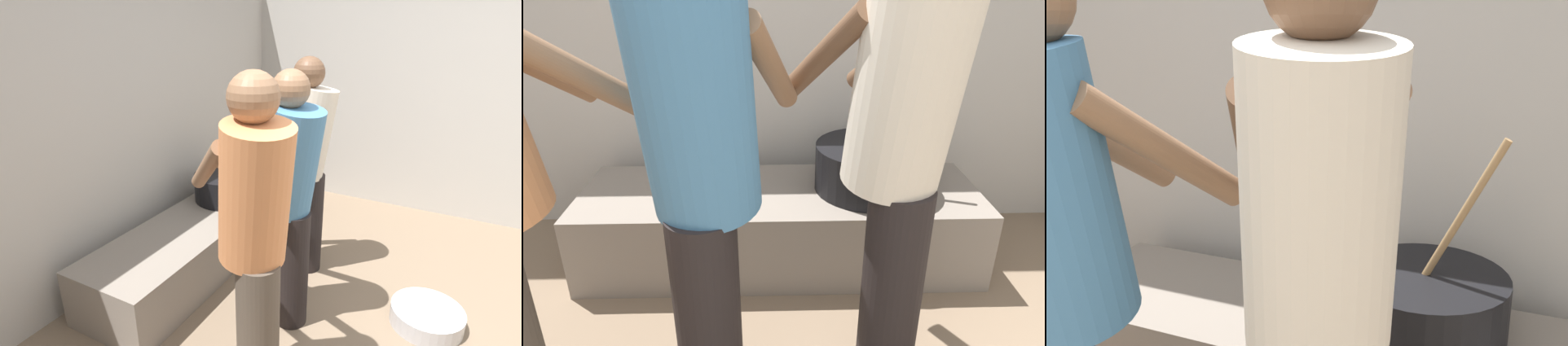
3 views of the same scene
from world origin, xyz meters
The scene contains 8 objects.
block_enclosure_rear centered at (0.00, 2.39, 1.08)m, with size 4.83×0.20×2.15m, color #ADA8A0.
block_enclosure_right centered at (2.31, 0.00, 1.08)m, with size 0.20×4.97×2.15m, color #ADA8A0.
hearth_ledge centered at (0.41, 1.87, 0.19)m, with size 1.87×0.60×0.38m, color slate.
cooking_pot_main centered at (0.84, 1.87, 0.49)m, with size 0.51×0.51×0.67m.
cook_in_blue_shirt centered at (0.19, 1.03, 0.86)m, with size 0.48×0.70×1.52m.
cook_in_cream_shirt centered at (0.75, 1.16, 0.88)m, with size 0.57×0.72×1.54m.
cook_in_orange_shirt centered at (-0.37, 0.94, 0.90)m, with size 0.67×0.71×1.57m.
metal_mixing_bowl centered at (0.53, 0.25, 0.06)m, with size 0.43×0.43×0.11m, color #B7B7BC.
Camera 1 is at (-1.71, 0.20, 1.73)m, focal length 27.88 mm.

